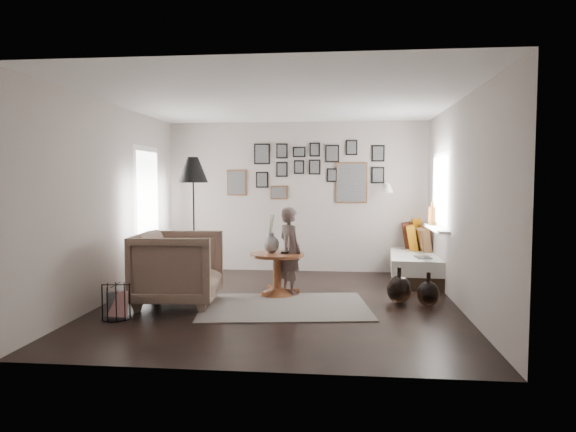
# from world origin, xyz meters

# --- Properties ---
(ground) EXTENTS (4.80, 4.80, 0.00)m
(ground) POSITION_xyz_m (0.00, 0.00, 0.00)
(ground) COLOR black
(ground) RESTS_ON ground
(wall_back) EXTENTS (4.50, 0.00, 4.50)m
(wall_back) POSITION_xyz_m (0.00, 2.40, 1.30)
(wall_back) COLOR #A49790
(wall_back) RESTS_ON ground
(wall_front) EXTENTS (4.50, 0.00, 4.50)m
(wall_front) POSITION_xyz_m (0.00, -2.40, 1.30)
(wall_front) COLOR #A49790
(wall_front) RESTS_ON ground
(wall_left) EXTENTS (0.00, 4.80, 4.80)m
(wall_left) POSITION_xyz_m (-2.25, 0.00, 1.30)
(wall_left) COLOR #A49790
(wall_left) RESTS_ON ground
(wall_right) EXTENTS (0.00, 4.80, 4.80)m
(wall_right) POSITION_xyz_m (2.25, 0.00, 1.30)
(wall_right) COLOR #A49790
(wall_right) RESTS_ON ground
(ceiling) EXTENTS (4.80, 4.80, 0.00)m
(ceiling) POSITION_xyz_m (0.00, 0.00, 2.60)
(ceiling) COLOR white
(ceiling) RESTS_ON wall_back
(door_left) EXTENTS (0.00, 2.14, 2.14)m
(door_left) POSITION_xyz_m (-2.23, 1.20, 1.05)
(door_left) COLOR white
(door_left) RESTS_ON wall_left
(window_right) EXTENTS (0.15, 1.32, 1.30)m
(window_right) POSITION_xyz_m (2.18, 1.34, 0.93)
(window_right) COLOR white
(window_right) RESTS_ON wall_right
(gallery_wall) EXTENTS (2.74, 0.03, 1.08)m
(gallery_wall) POSITION_xyz_m (0.29, 2.38, 1.74)
(gallery_wall) COLOR brown
(gallery_wall) RESTS_ON wall_back
(wall_sconce) EXTENTS (0.18, 0.36, 0.16)m
(wall_sconce) POSITION_xyz_m (1.55, 2.13, 1.46)
(wall_sconce) COLOR white
(wall_sconce) RESTS_ON wall_back
(rug) EXTENTS (2.27, 1.73, 0.01)m
(rug) POSITION_xyz_m (0.08, -0.19, 0.01)
(rug) COLOR #B8ADA1
(rug) RESTS_ON ground
(pedestal_table) EXTENTS (0.75, 0.75, 0.59)m
(pedestal_table) POSITION_xyz_m (-0.10, 0.46, 0.27)
(pedestal_table) COLOR brown
(pedestal_table) RESTS_ON ground
(vase) EXTENTS (0.21, 0.21, 0.53)m
(vase) POSITION_xyz_m (-0.18, 0.48, 0.75)
(vase) COLOR black
(vase) RESTS_ON pedestal_table
(candles) EXTENTS (0.13, 0.13, 0.28)m
(candles) POSITION_xyz_m (0.01, 0.46, 0.72)
(candles) COLOR black
(candles) RESTS_ON pedestal_table
(daybed) EXTENTS (1.00, 2.02, 0.95)m
(daybed) POSITION_xyz_m (2.00, 1.88, 0.30)
(daybed) COLOR black
(daybed) RESTS_ON ground
(magazine_on_daybed) EXTENTS (0.24, 0.31, 0.02)m
(magazine_on_daybed) POSITION_xyz_m (2.00, 1.24, 0.44)
(magazine_on_daybed) COLOR black
(magazine_on_daybed) RESTS_ON daybed
(armchair) EXTENTS (1.11, 1.08, 0.94)m
(armchair) POSITION_xyz_m (-1.28, -0.21, 0.47)
(armchair) COLOR #715B4C
(armchair) RESTS_ON ground
(armchair_cushion) EXTENTS (0.44, 0.46, 0.19)m
(armchair_cushion) POSITION_xyz_m (-1.25, -0.16, 0.48)
(armchair_cushion) COLOR beige
(armchair_cushion) RESTS_ON armchair
(floor_lamp) EXTENTS (0.45, 0.45, 1.94)m
(floor_lamp) POSITION_xyz_m (-1.47, 1.12, 1.68)
(floor_lamp) COLOR black
(floor_lamp) RESTS_ON ground
(magazine_basket) EXTENTS (0.35, 0.35, 0.39)m
(magazine_basket) POSITION_xyz_m (-1.79, -0.94, 0.19)
(magazine_basket) COLOR black
(magazine_basket) RESTS_ON ground
(demijohn_large) EXTENTS (0.32, 0.32, 0.47)m
(demijohn_large) POSITION_xyz_m (1.53, 0.14, 0.18)
(demijohn_large) COLOR black
(demijohn_large) RESTS_ON ground
(demijohn_small) EXTENTS (0.28, 0.28, 0.43)m
(demijohn_small) POSITION_xyz_m (1.88, 0.02, 0.16)
(demijohn_small) COLOR black
(demijohn_small) RESTS_ON ground
(child) EXTENTS (0.50, 0.53, 1.22)m
(child) POSITION_xyz_m (0.07, 0.53, 0.61)
(child) COLOR #554643
(child) RESTS_ON ground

